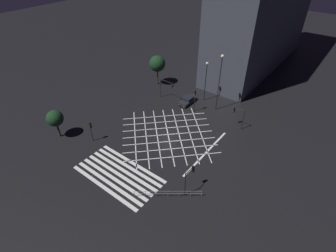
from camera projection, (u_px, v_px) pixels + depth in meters
ground_plane at (168, 134)px, 41.93m from camera, size 200.00×200.00×0.00m
road_markings at (144, 156)px, 37.86m from camera, size 17.75×22.67×0.01m
traffic_light_se_cross at (190, 175)px, 31.25m from camera, size 0.36×1.92×3.83m
traffic_light_sw_cross at (91, 128)px, 39.24m from camera, size 0.36×0.39×3.48m
traffic_light_nw_main at (167, 86)px, 48.90m from camera, size 3.14×0.36×3.97m
traffic_light_median_north at (195, 96)px, 45.48m from camera, size 0.36×0.39×4.35m
traffic_light_ne_main at (238, 113)px, 42.00m from camera, size 2.05×0.36×3.67m
street_lamp_east at (220, 72)px, 43.47m from camera, size 0.55×0.55×10.39m
street_lamp_west at (206, 74)px, 47.27m from camera, size 0.50×0.50×7.73m
street_tree_near at (157, 64)px, 53.12m from camera, size 3.26×3.26×6.21m
street_tree_far at (55, 118)px, 39.55m from camera, size 2.54×2.54×4.73m
waiting_car at (187, 100)px, 49.33m from camera, size 1.83×4.15×1.26m
pedestrian_railing at (168, 193)px, 31.69m from camera, size 6.56×5.04×1.05m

